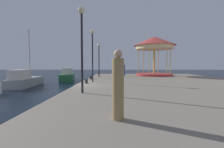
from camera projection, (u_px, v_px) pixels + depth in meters
The scene contains 13 objects.
ground_plane at pixel (78, 93), 12.85m from camera, with size 120.00×120.00×0.00m, color black.
quay_dock at pixel (173, 89), 12.73m from camera, with size 15.51×27.61×0.80m, color gray.
sailboat_grey at pixel (25, 80), 16.75m from camera, with size 2.10×5.65×6.34m.
motorboat_green at pixel (67, 76), 23.10m from camera, with size 2.79×5.45×1.88m.
carousel at pixel (154, 47), 22.08m from camera, with size 5.85×5.85×5.52m.
lamp_post_near_edge at pixel (82, 35), 8.46m from camera, with size 0.36×0.36×4.67m.
lamp_post_mid_promenade at pixel (92, 47), 13.98m from camera, with size 0.36×0.36×4.68m.
lamp_post_far_end at pixel (99, 54), 19.51m from camera, with size 0.36×0.36×4.17m.
bollard_center at pixel (99, 74), 23.76m from camera, with size 0.24×0.24×0.40m, color #2D2D33.
bollard_south at pixel (91, 77), 16.67m from camera, with size 0.24×0.24×0.40m, color #2D2D33.
bollard_north at pixel (86, 81), 12.95m from camera, with size 0.24×0.24×0.40m, color #2D2D33.
person_mid_promenade at pixel (118, 87), 4.43m from camera, with size 0.34×0.34×1.99m.
person_far_corner at pixel (124, 70), 21.81m from camera, with size 0.34×0.34×1.75m.
Camera 1 is at (2.96, -12.70, 2.37)m, focal length 25.06 mm.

